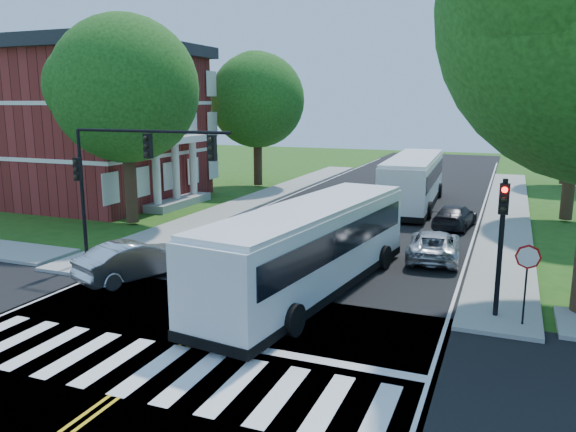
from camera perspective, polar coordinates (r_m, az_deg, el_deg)
The scene contains 22 objects.
ground at distance 15.95m, azimuth -12.59°, elevation -14.23°, with size 140.00×140.00×0.00m, color #214F13.
road at distance 31.65m, azimuth 5.98°, elevation -1.06°, with size 14.00×96.00×0.01m, color black.
cross_road at distance 15.94m, azimuth -12.60°, elevation -14.21°, with size 60.00×12.00×0.01m, color black.
center_line at distance 35.43m, azimuth 7.75°, elevation 0.26°, with size 0.36×70.00×0.01m, color gold.
edge_line_w at distance 37.61m, azimuth -2.34°, elevation 1.01°, with size 0.12×70.00×0.01m, color silver.
edge_line_e at distance 34.47m, azimuth 18.78°, elevation -0.56°, with size 0.12×70.00×0.01m, color silver.
crosswalk at distance 15.57m, azimuth -13.66°, elevation -14.87°, with size 12.60×3.00×0.01m, color silver.
stop_bar at distance 15.76m, azimuth 1.78°, elevation -14.20°, with size 6.60×0.40×0.01m, color silver.
sidewalk_nw at distance 40.90m, azimuth -2.55°, elevation 1.95°, with size 2.60×40.00×0.15m, color gray.
sidewalk_ne at distance 37.38m, azimuth 21.34°, elevation 0.25°, with size 2.60×40.00×0.15m, color gray.
tree_west_near at distance 32.51m, azimuth -16.20°, elevation 12.24°, with size 8.00×8.00×11.40m.
tree_west_far at distance 46.01m, azimuth -3.14°, elevation 11.66°, with size 7.60×7.60×10.67m.
tree_east_far at distance 51.93m, azimuth 26.83°, elevation 10.30°, with size 7.20×7.20×10.34m.
brick_building at distance 43.90m, azimuth -22.14°, elevation 8.79°, with size 20.00×13.00×10.80m.
signal_nw at distance 23.19m, azimuth -16.15°, elevation 4.93°, with size 7.15×0.46×5.66m.
signal_ne at distance 18.61m, azimuth 20.89°, elevation -1.32°, with size 0.30×0.46×4.40m.
stop_sign at distance 18.39m, azimuth 23.14°, elevation -4.64°, with size 0.76×0.08×2.53m.
bus_lead at distance 20.32m, azimuth 2.34°, elevation -3.15°, with size 4.32×12.70×3.22m.
bus_follow at distance 38.29m, azimuth 12.63°, elevation 3.60°, with size 3.57×13.02×3.34m.
hatchback at distance 22.88m, azimuth -15.28°, elevation -4.34°, with size 1.60×4.58×1.51m, color #B4B6BB.
suv at distance 25.63m, azimuth 14.61°, elevation -2.87°, with size 2.14×4.64×1.29m, color #B1B3B9.
dark_sedan at distance 32.37m, azimuth 16.59°, elevation -0.03°, with size 1.79×4.40×1.28m, color black.
Camera 1 is at (8.32, -11.76, 6.84)m, focal length 35.00 mm.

